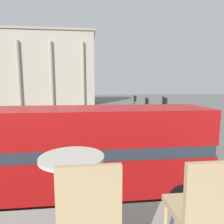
{
  "coord_description": "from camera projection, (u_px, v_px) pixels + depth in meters",
  "views": [
    {
      "loc": [
        0.97,
        -2.15,
        4.94
      ],
      "look_at": [
        2.92,
        15.75,
        2.49
      ],
      "focal_mm": 32.0,
      "sensor_mm": 36.0,
      "label": 1
    }
  ],
  "objects": [
    {
      "name": "plaza_building_left",
      "position": [
        41.0,
        69.0,
        51.77
      ],
      "size": [
        28.12,
        11.85,
        18.09
      ],
      "color": "#B2A893",
      "rests_on": "ground_plane"
    },
    {
      "name": "cafe_chair_0",
      "position": [
        90.0,
        214.0,
        1.35
      ],
      "size": [
        0.4,
        0.4,
        0.91
      ],
      "rotation": [
        0.0,
        0.0,
        0.09
      ],
      "color": "tan",
      "rests_on": "cafe_floor_slab"
    },
    {
      "name": "traffic_light_mid",
      "position": [
        146.0,
        110.0,
        20.52
      ],
      "size": [
        0.42,
        0.24,
        3.7
      ],
      "color": "black",
      "rests_on": "ground_plane"
    },
    {
      "name": "cafe_dining_table",
      "position": [
        72.0,
        176.0,
        1.87
      ],
      "size": [
        0.6,
        0.6,
        0.73
      ],
      "color": "#2D2D30",
      "rests_on": "cafe_floor_slab"
    },
    {
      "name": "traffic_light_near",
      "position": [
        163.0,
        116.0,
        14.59
      ],
      "size": [
        0.42,
        0.24,
        4.13
      ],
      "color": "black",
      "rests_on": "ground_plane"
    },
    {
      "name": "double_decker_bus",
      "position": [
        84.0,
        149.0,
        8.45
      ],
      "size": [
        10.44,
        2.75,
        4.0
      ],
      "rotation": [
        0.0,
        0.0,
        -0.04
      ],
      "color": "black",
      "rests_on": "ground_plane"
    },
    {
      "name": "pedestrian_olive",
      "position": [
        131.0,
        115.0,
        26.19
      ],
      "size": [
        0.32,
        0.32,
        1.83
      ],
      "rotation": [
        0.0,
        0.0,
        5.62
      ],
      "color": "#282B33",
      "rests_on": "ground_plane"
    },
    {
      "name": "traffic_light_far",
      "position": [
        135.0,
        105.0,
        26.0
      ],
      "size": [
        0.42,
        0.24,
        3.62
      ],
      "color": "black",
      "rests_on": "ground_plane"
    },
    {
      "name": "cafe_chair_1",
      "position": [
        203.0,
        210.0,
        1.4
      ],
      "size": [
        0.4,
        0.4,
        0.91
      ],
      "rotation": [
        0.0,
        0.0,
        0.11
      ],
      "color": "tan",
      "rests_on": "cafe_floor_slab"
    }
  ]
}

